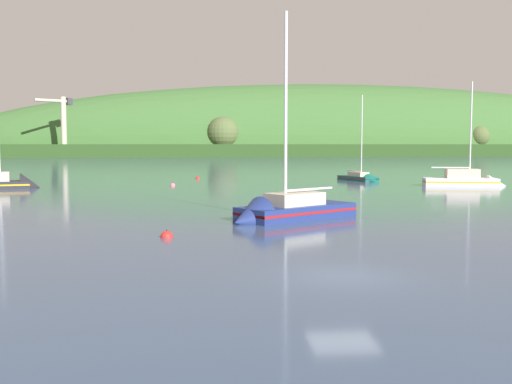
{
  "coord_description": "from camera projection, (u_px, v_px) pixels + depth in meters",
  "views": [
    {
      "loc": [
        -5.14,
        -21.15,
        4.87
      ],
      "look_at": [
        -1.0,
        25.13,
        1.15
      ],
      "focal_mm": 41.46,
      "sensor_mm": 36.0,
      "label": 1
    }
  ],
  "objects": [
    {
      "name": "mooring_buoy_far_upstream",
      "position": [
        167.0,
        237.0,
        31.19
      ],
      "size": [
        0.67,
        0.67,
        0.75
      ],
      "color": "red",
      "rests_on": "ground"
    },
    {
      "name": "sailboat_near_mooring",
      "position": [
        361.0,
        180.0,
        80.02
      ],
      "size": [
        4.64,
        7.73,
        12.61
      ],
      "rotation": [
        0.0,
        0.0,
        5.07
      ],
      "color": "#0F564C",
      "rests_on": "ground"
    },
    {
      "name": "sailboat_midwater_white",
      "position": [
        468.0,
        184.0,
        69.43
      ],
      "size": [
        9.72,
        4.55,
        13.44
      ],
      "rotation": [
        0.0,
        0.0,
        6.08
      ],
      "color": "white",
      "rests_on": "ground"
    },
    {
      "name": "sailboat_far_left",
      "position": [
        284.0,
        214.0,
        38.45
      ],
      "size": [
        9.48,
        7.93,
        14.68
      ],
      "rotation": [
        0.0,
        0.0,
        3.75
      ],
      "color": "navy",
      "rests_on": "ground"
    },
    {
      "name": "mooring_buoy_midchannel",
      "position": [
        198.0,
        179.0,
        85.08
      ],
      "size": [
        0.61,
        0.61,
        0.69
      ],
      "color": "red",
      "rests_on": "ground"
    },
    {
      "name": "sailboat_outer_reach",
      "position": [
        2.0,
        186.0,
        65.88
      ],
      "size": [
        9.99,
        5.77,
        14.76
      ],
      "rotation": [
        0.0,
        0.0,
        0.26
      ],
      "color": "#232328",
      "rests_on": "ground"
    },
    {
      "name": "mooring_buoy_off_fishing_boat",
      "position": [
        173.0,
        186.0,
        70.62
      ],
      "size": [
        0.63,
        0.63,
        0.71
      ],
      "color": "#E06675",
      "rests_on": "ground"
    },
    {
      "name": "far_shoreline_hill",
      "position": [
        335.0,
        155.0,
        272.8
      ],
      "size": [
        467.79,
        93.62,
        65.08
      ],
      "rotation": [
        0.0,
        0.0,
        0.06
      ],
      "color": "#27431B",
      "rests_on": "ground"
    },
    {
      "name": "dockside_crane",
      "position": [
        63.0,
        128.0,
        223.9
      ],
      "size": [
        12.52,
        10.26,
        23.01
      ],
      "rotation": [
        0.0,
        0.0,
        3.78
      ],
      "color": "#4C4C51",
      "rests_on": "ground"
    },
    {
      "name": "ground",
      "position": [
        343.0,
        277.0,
        21.84
      ],
      "size": [
        1400.0,
        1400.0,
        0.0
      ],
      "primitive_type": "plane",
      "color": "#384C6B"
    }
  ]
}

